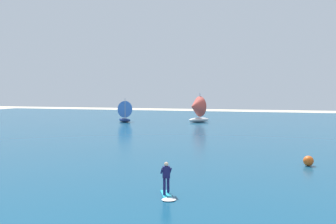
# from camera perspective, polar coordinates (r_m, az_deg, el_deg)

# --- Properties ---
(ocean) EXTENTS (160.00, 90.00, 0.10)m
(ocean) POSITION_cam_1_polar(r_m,az_deg,el_deg) (54.18, 10.95, -2.45)
(ocean) COLOR navy
(ocean) RESTS_ON ground
(kitesurfer) EXTENTS (1.35, 2.01, 1.67)m
(kitesurfer) POSITION_cam_1_polar(r_m,az_deg,el_deg) (17.68, -0.20, -11.73)
(kitesurfer) COLOR #26B2CC
(kitesurfer) RESTS_ON ocean
(sailboat_center_horizon) EXTENTS (4.48, 4.64, 5.18)m
(sailboat_center_horizon) POSITION_cam_1_polar(r_m,az_deg,el_deg) (61.57, 4.67, 0.52)
(sailboat_center_horizon) COLOR silver
(sailboat_center_horizon) RESTS_ON ocean
(sailboat_mid_left) EXTENTS (3.82, 3.59, 4.24)m
(sailboat_mid_left) POSITION_cam_1_polar(r_m,az_deg,el_deg) (63.02, -7.38, 0.17)
(sailboat_mid_left) COLOR navy
(sailboat_mid_left) RESTS_ON ocean
(marker_buoy) EXTENTS (0.72, 0.72, 0.72)m
(marker_buoy) POSITION_cam_1_polar(r_m,az_deg,el_deg) (26.64, 22.09, -7.45)
(marker_buoy) COLOR #E55919
(marker_buoy) RESTS_ON ocean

